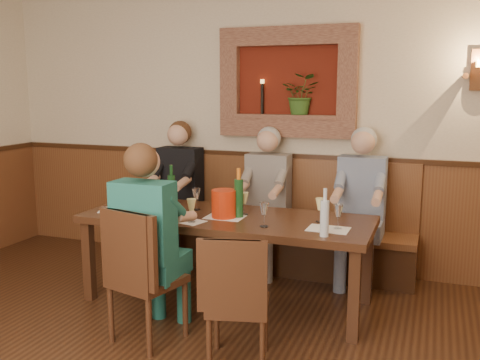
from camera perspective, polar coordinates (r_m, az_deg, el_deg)
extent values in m
cube|color=beige|center=(5.43, 3.06, 5.59)|extent=(6.00, 0.04, 2.80)
cube|color=brown|center=(5.54, 2.92, -3.23)|extent=(6.00, 0.04, 1.10)
cube|color=#381E0F|center=(5.43, 2.97, 2.68)|extent=(6.02, 0.06, 0.05)
cube|color=#5E190D|center=(5.34, 5.14, 10.33)|extent=(1.00, 0.02, 0.70)
cube|color=#93654A|center=(5.32, 5.08, 15.08)|extent=(1.36, 0.12, 0.18)
cube|color=#93654A|center=(5.31, 4.94, 5.58)|extent=(1.36, 0.12, 0.18)
cube|color=#93654A|center=(5.48, -1.04, 10.35)|extent=(0.18, 0.12, 0.70)
cube|color=#93654A|center=(5.17, 11.43, 10.19)|extent=(0.18, 0.12, 0.70)
cube|color=#93654A|center=(5.30, 4.96, 6.77)|extent=(1.00, 0.14, 0.04)
imported|color=#31581E|center=(5.26, 6.59, 9.06)|extent=(0.35, 0.30, 0.39)
cylinder|color=black|center=(5.37, 2.38, 8.65)|extent=(0.03, 0.03, 0.30)
cylinder|color=#FFBF59|center=(5.37, 2.39, 10.46)|extent=(0.04, 0.04, 0.04)
cube|color=brown|center=(5.13, 24.04, 10.66)|extent=(0.12, 0.08, 0.35)
cylinder|color=brown|center=(5.05, 22.90, 10.19)|extent=(0.05, 0.18, 0.05)
cylinder|color=#FFBF59|center=(5.00, 24.17, 11.27)|extent=(0.06, 0.06, 0.06)
cube|color=#391D11|center=(4.46, -1.43, -4.21)|extent=(2.40, 0.90, 0.06)
cube|color=#391D11|center=(4.78, -15.82, -8.29)|extent=(0.08, 0.08, 0.69)
cube|color=#391D11|center=(3.96, 12.08, -12.00)|extent=(0.08, 0.08, 0.69)
cube|color=#391D11|center=(5.37, -11.16, -6.09)|extent=(0.08, 0.08, 0.69)
cube|color=#391D11|center=(4.65, 13.43, -8.71)|extent=(0.08, 0.08, 0.69)
cube|color=#381E0F|center=(5.43, 2.18, -7.33)|extent=(3.00, 0.40, 0.40)
cube|color=brown|center=(5.36, 2.20, -5.09)|extent=(3.00, 0.45, 0.06)
cube|color=brown|center=(5.46, 2.84, -0.95)|extent=(3.00, 0.06, 0.66)
cube|color=#391D11|center=(4.02, -9.74, -13.67)|extent=(0.51, 0.51, 0.42)
cube|color=#391D11|center=(3.94, -9.84, -10.54)|extent=(0.53, 0.53, 0.05)
cube|color=#391D11|center=(3.71, -12.12, -7.21)|extent=(0.43, 0.15, 0.52)
cube|color=#391D11|center=(3.68, -0.17, -16.23)|extent=(0.46, 0.46, 0.38)
cube|color=#391D11|center=(3.59, -0.17, -13.20)|extent=(0.48, 0.48, 0.05)
cube|color=#391D11|center=(3.33, -0.50, -10.31)|extent=(0.39, 0.14, 0.47)
cube|color=black|center=(5.61, -7.05, -6.55)|extent=(0.44, 0.46, 0.45)
cube|color=black|center=(5.62, -6.37, 0.57)|extent=(0.44, 0.23, 0.57)
sphere|color=#D8A384|center=(5.53, -6.65, 4.81)|extent=(0.22, 0.22, 0.22)
sphere|color=#4C2D19|center=(5.57, -6.41, 5.07)|extent=(0.24, 0.24, 0.24)
cube|color=#635D5B|center=(5.26, 2.42, -7.61)|extent=(0.42, 0.44, 0.45)
cube|color=#635D5B|center=(5.26, 3.04, -0.19)|extent=(0.42, 0.22, 0.55)
sphere|color=#D8A384|center=(5.17, 2.95, 4.18)|extent=(0.21, 0.21, 0.21)
sphere|color=#B2B2B2|center=(5.21, 3.12, 4.45)|extent=(0.23, 0.23, 0.23)
cube|color=navy|center=(5.07, 12.31, -8.52)|extent=(0.43, 0.45, 0.45)
cube|color=navy|center=(5.07, 12.87, -0.70)|extent=(0.43, 0.23, 0.56)
sphere|color=#D8A384|center=(4.97, 12.99, 3.93)|extent=(0.22, 0.22, 0.22)
sphere|color=#B2B2B2|center=(5.02, 13.08, 4.21)|extent=(0.24, 0.24, 0.24)
cube|color=#184E54|center=(4.13, -8.74, -12.75)|extent=(0.42, 0.44, 0.45)
cube|color=#184E54|center=(3.78, -10.26, -4.32)|extent=(0.42, 0.22, 0.56)
sphere|color=#D8A384|center=(3.74, -10.14, 1.92)|extent=(0.21, 0.21, 0.21)
sphere|color=#4C2D19|center=(3.69, -10.55, 2.13)|extent=(0.23, 0.23, 0.23)
cylinder|color=red|center=(4.37, -1.74, -2.55)|extent=(0.22, 0.22, 0.23)
cylinder|color=#19471E|center=(4.37, -0.14, -1.97)|extent=(0.10, 0.10, 0.32)
cylinder|color=orange|center=(4.33, -0.14, 0.67)|extent=(0.04, 0.04, 0.09)
cylinder|color=#19471E|center=(4.84, -7.31, -1.10)|extent=(0.07, 0.07, 0.28)
cylinder|color=#19471E|center=(4.80, -7.36, 1.07)|extent=(0.03, 0.03, 0.09)
cylinder|color=silver|center=(3.87, 9.01, -4.09)|extent=(0.07, 0.07, 0.26)
cylinder|color=silver|center=(3.83, 9.08, -1.55)|extent=(0.03, 0.03, 0.09)
cube|color=white|center=(4.78, -12.84, -3.11)|extent=(0.38, 0.33, 0.00)
cube|color=white|center=(4.40, -1.63, -3.97)|extent=(0.32, 0.23, 0.00)
cube|color=white|center=(4.09, 9.39, -5.19)|extent=(0.31, 0.23, 0.00)
cube|color=white|center=(4.29, -5.55, -4.39)|extent=(0.30, 0.25, 0.00)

